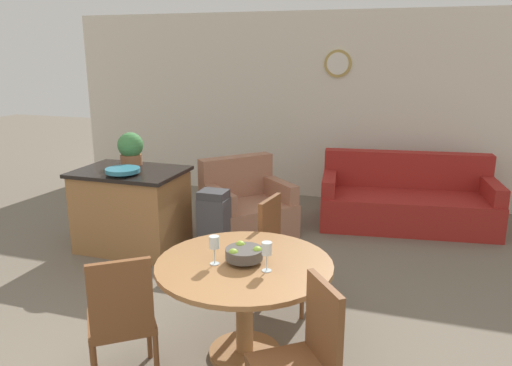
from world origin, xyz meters
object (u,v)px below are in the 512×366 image
at_px(fruit_bowl, 244,253).
at_px(kitchen_island, 132,209).
at_px(dining_chair_near_right, 304,356).
at_px(wine_glass_right, 267,250).
at_px(dining_table, 244,284).
at_px(armchair, 247,209).
at_px(potted_plant, 131,148).
at_px(teal_bowl, 123,170).
at_px(couch, 406,202).
at_px(dining_chair_far_side, 282,247).
at_px(wine_glass_left, 214,244).
at_px(dining_chair_near_left, 121,316).
at_px(trash_bin, 214,223).

distance_m(fruit_bowl, kitchen_island, 2.45).
bearing_deg(dining_chair_near_right, fruit_bowl, 5.16).
xyz_separation_m(dining_chair_near_right, wine_glass_right, (-0.39, 0.55, 0.36)).
distance_m(dining_table, armchair, 2.55).
xyz_separation_m(dining_table, potted_plant, (-1.99, 1.79, 0.52)).
xyz_separation_m(kitchen_island, teal_bowl, (0.05, -0.20, 0.49)).
relative_size(potted_plant, couch, 0.17).
height_order(kitchen_island, couch, kitchen_island).
relative_size(dining_chair_far_side, wine_glass_left, 4.59).
height_order(dining_chair_near_left, dining_chair_near_right, same).
bearing_deg(teal_bowl, armchair, 46.24).
distance_m(fruit_bowl, wine_glass_left, 0.22).
relative_size(dining_chair_near_left, couch, 0.43).
xyz_separation_m(dining_chair_near_right, kitchen_island, (-2.45, 2.18, -0.06)).
relative_size(dining_chair_near_right, potted_plant, 2.55).
bearing_deg(dining_chair_near_left, fruit_bowl, 5.23).
bearing_deg(dining_table, potted_plant, 137.98).
bearing_deg(wine_glass_right, armchair, 112.08).
bearing_deg(trash_bin, kitchen_island, -173.67).
height_order(dining_chair_near_left, wine_glass_left, dining_chair_near_left).
bearing_deg(dining_table, dining_chair_near_right, -47.67).
height_order(dining_chair_far_side, potted_plant, potted_plant).
distance_m(dining_chair_near_right, teal_bowl, 3.14).
distance_m(wine_glass_left, trash_bin, 1.97).
bearing_deg(fruit_bowl, kitchen_island, 140.32).
relative_size(dining_chair_far_side, armchair, 0.75).
bearing_deg(couch, dining_chair_near_left, -120.61).
bearing_deg(teal_bowl, couch, 34.61).
height_order(fruit_bowl, trash_bin, fruit_bowl).
distance_m(dining_chair_near_left, couch, 4.22).
distance_m(dining_chair_far_side, armchair, 1.78).
relative_size(wine_glass_left, kitchen_island, 0.18).
relative_size(dining_table, armchair, 0.99).
height_order(dining_table, fruit_bowl, fruit_bowl).
bearing_deg(dining_table, teal_bowl, 143.39).
distance_m(dining_table, dining_chair_far_side, 0.86).
bearing_deg(armchair, dining_chair_near_right, -112.50).
relative_size(dining_chair_near_left, dining_chair_far_side, 1.00).
relative_size(kitchen_island, potted_plant, 3.12).
height_order(dining_chair_near_left, dining_chair_far_side, same).
relative_size(dining_chair_near_right, wine_glass_right, 4.59).
distance_m(dining_chair_near_left, armchair, 2.99).
distance_m(dining_chair_near_left, fruit_bowl, 0.90).
bearing_deg(armchair, teal_bowl, 179.05).
xyz_separation_m(dining_table, trash_bin, (-0.93, 1.66, -0.21)).
bearing_deg(fruit_bowl, potted_plant, 137.98).
bearing_deg(wine_glass_left, trash_bin, 113.11).
xyz_separation_m(fruit_bowl, wine_glass_right, (0.19, -0.08, 0.08)).
distance_m(teal_bowl, couch, 3.50).
relative_size(dining_chair_near_left, wine_glass_left, 4.59).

